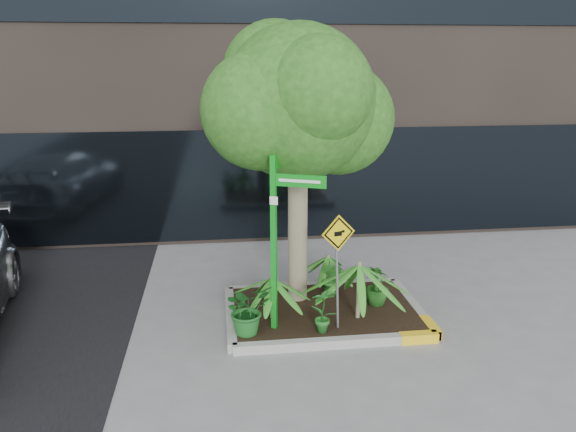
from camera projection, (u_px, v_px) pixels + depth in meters
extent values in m
plane|color=gray|center=(315.00, 324.00, 9.36)|extent=(80.00, 80.00, 0.00)
cube|color=#9E9E99|center=(313.00, 287.00, 10.70)|extent=(3.20, 0.15, 0.15)
cube|color=#9E9E99|center=(337.00, 343.00, 8.60)|extent=(3.20, 0.15, 0.15)
cube|color=#9E9E99|center=(231.00, 317.00, 9.46)|extent=(0.15, 2.20, 0.15)
cube|color=#9E9E99|center=(413.00, 307.00, 9.85)|extent=(0.15, 2.20, 0.15)
cube|color=yellow|center=(419.00, 338.00, 8.76)|extent=(0.60, 0.17, 0.15)
cube|color=black|center=(324.00, 309.00, 9.64)|extent=(3.05, 2.05, 0.06)
cylinder|color=gray|center=(298.00, 221.00, 9.65)|extent=(0.34, 0.34, 3.17)
cylinder|color=gray|center=(304.00, 154.00, 9.34)|extent=(0.60, 0.17, 1.03)
sphere|color=#225217|center=(298.00, 102.00, 9.10)|extent=(2.54, 2.54, 2.54)
sphere|color=#225217|center=(338.00, 119.00, 9.58)|extent=(1.90, 1.90, 1.90)
sphere|color=#225217|center=(260.00, 110.00, 8.85)|extent=(1.90, 1.90, 1.90)
sphere|color=#225217|center=(318.00, 91.00, 8.46)|extent=(1.69, 1.69, 1.69)
sphere|color=#225217|center=(275.00, 74.00, 9.45)|extent=(1.80, 1.80, 1.80)
cylinder|color=gray|center=(359.00, 289.00, 9.15)|extent=(0.07, 0.07, 0.99)
cylinder|color=gray|center=(272.00, 297.00, 9.19)|extent=(0.07, 0.07, 0.74)
cylinder|color=gray|center=(328.00, 271.00, 10.42)|extent=(0.07, 0.07, 0.64)
imported|color=#1A5E20|center=(247.00, 309.00, 8.66)|extent=(0.97, 0.97, 0.80)
imported|color=#215F1C|center=(377.00, 285.00, 9.69)|extent=(0.56, 0.56, 0.71)
imported|color=#1F6620|center=(323.00, 310.00, 8.70)|extent=(0.46, 0.46, 0.76)
imported|color=#246B1F|center=(332.00, 279.00, 10.01)|extent=(0.51, 0.51, 0.66)
cube|color=#0E9F1C|center=(274.00, 249.00, 8.59)|extent=(0.11, 0.11, 2.92)
cube|color=#0E9F1C|center=(299.00, 181.00, 8.19)|extent=(0.76, 0.34, 0.19)
cube|color=#0E9F1C|center=(281.00, 161.00, 8.60)|extent=(0.34, 0.76, 0.19)
cube|color=white|center=(299.00, 181.00, 8.17)|extent=(0.58, 0.24, 0.04)
cube|color=white|center=(280.00, 161.00, 8.60)|extent=(0.24, 0.58, 0.04)
cube|color=white|center=(274.00, 201.00, 8.33)|extent=(0.12, 0.05, 0.13)
cylinder|color=slate|center=(337.00, 276.00, 8.75)|extent=(0.09, 0.17, 1.70)
cube|color=yellow|center=(338.00, 233.00, 8.54)|extent=(0.55, 0.18, 0.57)
cube|color=black|center=(339.00, 233.00, 8.53)|extent=(0.49, 0.15, 0.51)
cube|color=yellow|center=(339.00, 233.00, 8.53)|extent=(0.41, 0.13, 0.43)
cube|color=black|center=(338.00, 234.00, 8.52)|extent=(0.13, 0.04, 0.08)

